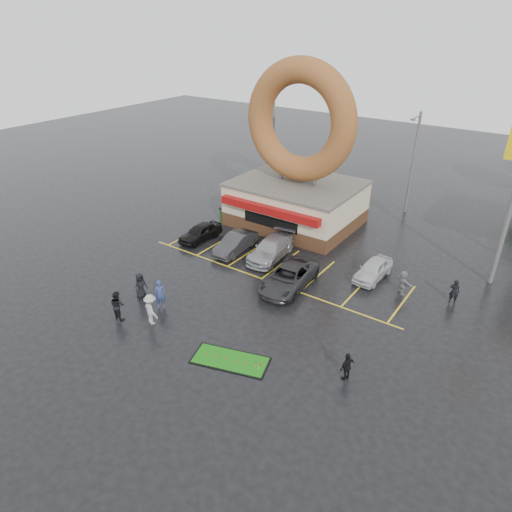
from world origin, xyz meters
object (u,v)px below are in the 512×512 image
Objects in this scene: donut_shop at (297,173)px; car_dgrey at (235,243)px; car_silver at (271,249)px; car_grey at (289,277)px; car_white at (373,269)px; person_cameraman at (347,367)px; streetlight_mid at (413,161)px; dumpster at (232,216)px; putting_green at (230,360)px; car_black at (200,232)px; streetlight_left at (273,141)px; person_blue at (160,294)px.

car_dgrey is at bearing -97.53° from donut_shop.
car_grey reaches higher than car_silver.
person_cameraman reaches higher than car_white.
car_silver is 7.56m from car_white.
car_silver is 3.20× the size of person_cameraman.
car_silver is (-5.21, -14.56, -4.05)m from streetlight_mid.
car_grey reaches higher than dumpster.
dumpster is (-11.50, -11.14, -4.13)m from streetlight_mid.
car_white reaches higher than putting_green.
car_silver is (1.79, -6.62, -3.73)m from donut_shop.
car_grey is at bearing -130.45° from car_white.
car_black is 14.93m from putting_green.
car_grey is (-1.95, -17.36, -4.04)m from streetlight_mid.
dumpster is at bearing 142.80° from car_grey.
car_grey is at bearing -53.62° from streetlight_left.
car_grey reaches higher than car_black.
car_silver is at bearing 12.59° from car_dgrey.
car_white is at bearing -80.42° from streetlight_mid.
person_cameraman is (12.96, -7.88, 0.09)m from car_dgrey.
person_blue reaches higher than car_dgrey.
car_dgrey is 0.80× the size of car_grey.
streetlight_left is 16.66m from car_silver.
car_dgrey is (-0.97, -7.35, -3.76)m from donut_shop.
person_blue is at bearing -73.39° from streetlight_left.
donut_shop is 7.80m from car_silver.
car_black is 0.93× the size of car_dgrey.
person_cameraman is (6.94, -5.81, 0.05)m from car_grey.
dumpster is 0.41× the size of putting_green.
car_grey is at bearing -47.07° from car_silver.
car_grey reaches higher than car_white.
car_black reaches higher than putting_green.
car_grey is (3.26, -2.80, 0.00)m from car_silver.
donut_shop is at bearing 80.25° from car_dgrey.
car_dgrey is at bearing 126.11° from putting_green.
car_white is (2.19, -13.00, -4.12)m from streetlight_mid.
car_black is 2.20× the size of dumpster.
person_blue reaches higher than putting_green.
car_dgrey reaches higher than dumpster.
car_dgrey is 15.17m from person_cameraman.
streetlight_left reaches higher than car_grey.
person_cameraman reaches higher than car_silver.
person_blue is (-0.15, -16.03, -3.52)m from donut_shop.
car_black reaches higher than dumpster.
car_black is 9.78m from car_grey.
streetlight_left is 1.69× the size of car_grey.
donut_shop is 11.31m from car_grey.
streetlight_mid reaches higher than car_dgrey.
streetlight_left is at bearing 118.79° from putting_green.
car_grey is (5.05, -9.41, -3.73)m from donut_shop.
putting_green is at bearing -84.48° from car_grey.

